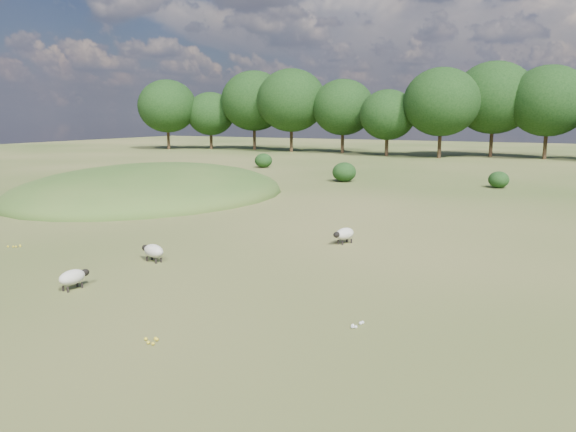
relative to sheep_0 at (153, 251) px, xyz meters
The scene contains 7 objects.
ground 21.37m from the sheep_0, 88.27° to the left, with size 160.00×160.00×0.00m, color #2C4D18.
mound 17.53m from the sheep_0, 130.37° to the left, with size 16.00×20.00×4.00m, color #33561E.
treeline 57.13m from the sheep_0, 90.42° to the left, with size 96.28×14.66×11.70m.
shrubs 29.24m from the sheep_0, 98.90° to the left, with size 24.34×9.46×1.52m.
sheep_0 is the anchor object (origin of this frame).
sheep_2 7.58m from the sheep_0, 48.44° to the left, with size 0.78×1.18×0.65m.
sheep_3 3.60m from the sheep_0, 89.95° to the right, with size 0.52×1.06×0.60m.
Camera 1 is at (12.29, -16.42, 5.10)m, focal length 35.00 mm.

